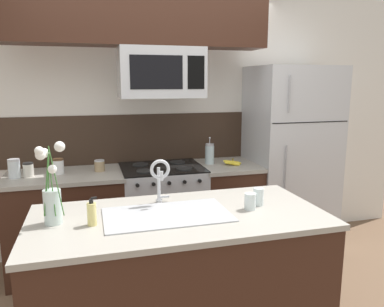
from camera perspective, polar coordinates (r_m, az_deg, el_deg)
name	(u,v)px	position (r m, az deg, el deg)	size (l,w,h in m)	color
rear_partition	(183,122)	(3.89, -1.42, 4.89)	(5.20, 0.10, 2.60)	silver
splash_band	(155,138)	(3.79, -5.60, 2.40)	(3.28, 0.01, 0.48)	#332319
back_counter_left	(67,223)	(3.61, -18.45, -10.00)	(1.02, 0.65, 0.91)	#381E14
back_counter_right	(227,208)	(3.83, 5.29, -8.23)	(0.58, 0.65, 0.91)	#381E14
stove_range	(163,213)	(3.65, -4.50, -9.07)	(0.76, 0.64, 0.93)	#B7BABF
microwave	(161,73)	(3.41, -4.76, 12.15)	(0.74, 0.40, 0.44)	#B7BABF
upper_cabinet_band	(135,10)	(3.40, -8.64, 20.87)	(2.30, 0.34, 0.60)	#381E14
refrigerator	(289,158)	(4.01, 14.53, -0.65)	(0.82, 0.74, 1.86)	#B7BABF
storage_jar_tall	(14,169)	(3.48, -25.47, -2.09)	(0.10, 0.10, 0.16)	silver
storage_jar_medium	(28,170)	(3.47, -23.67, -2.29)	(0.09, 0.09, 0.12)	silver
storage_jar_short	(59,166)	(3.48, -19.67, -1.85)	(0.09, 0.09, 0.14)	silver
storage_jar_squat	(100,166)	(3.48, -13.91, -1.81)	(0.09, 0.09, 0.10)	#997F5B
banana_bunch	(233,163)	(3.66, 6.25, -1.41)	(0.19, 0.15, 0.08)	yellow
french_press	(210,154)	(3.68, 2.70, -0.04)	(0.09, 0.09, 0.27)	silver
island_counter	(180,282)	(2.52, -1.91, -18.95)	(1.79, 0.87, 0.91)	#381E14
kitchen_sink	(167,226)	(2.33, -3.81, -10.95)	(0.76, 0.44, 0.16)	#ADAFB5
sink_faucet	(160,175)	(2.46, -4.92, -3.31)	(0.14, 0.14, 0.31)	#B7BABF
dish_soap_bottle	(92,214)	(2.20, -15.02, -8.85)	(0.06, 0.05, 0.16)	#DBCC75
drinking_glass	(250,201)	(2.42, 8.85, -7.22)	(0.07, 0.07, 0.11)	silver
spare_glass	(258,197)	(2.50, 10.08, -6.49)	(0.07, 0.07, 0.12)	silver
flower_vase	(52,196)	(2.26, -20.61, -6.14)	(0.16, 0.16, 0.48)	silver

